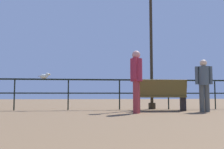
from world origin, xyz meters
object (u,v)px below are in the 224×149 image
at_px(lamppost_center, 151,37).
at_px(person_by_bench, 204,82).
at_px(seagull_on_rail, 45,76).
at_px(bench_near_left, 161,94).
at_px(person_at_railing, 136,77).

bearing_deg(lamppost_center, person_by_bench, -54.01).
height_order(lamppost_center, seagull_on_rail, lamppost_center).
bearing_deg(bench_near_left, seagull_on_rail, 168.29).
distance_m(lamppost_center, person_at_railing, 2.64).
bearing_deg(lamppost_center, bench_near_left, -88.05).
distance_m(person_at_railing, seagull_on_rail, 3.21).
xyz_separation_m(bench_near_left, person_at_railing, (-1.00, -0.90, 0.47)).
distance_m(lamppost_center, seagull_on_rail, 3.98).
bearing_deg(lamppost_center, person_at_railing, -117.36).
bearing_deg(seagull_on_rail, lamppost_center, 3.01).
bearing_deg(seagull_on_rail, person_by_bench, -15.91).
relative_size(bench_near_left, seagull_on_rail, 3.74).
height_order(lamppost_center, person_at_railing, lamppost_center).
relative_size(bench_near_left, person_at_railing, 0.90).
xyz_separation_m(person_at_railing, seagull_on_rail, (-2.73, 1.68, 0.14)).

